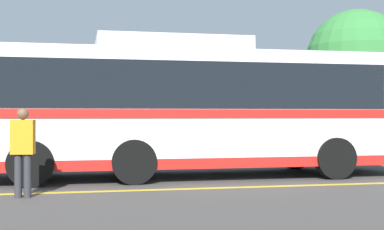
% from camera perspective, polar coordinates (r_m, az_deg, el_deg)
% --- Properties ---
extents(ground_plane, '(220.00, 220.00, 0.00)m').
position_cam_1_polar(ground_plane, '(13.75, 1.59, -6.44)').
color(ground_plane, '#423F3D').
extents(lane_strip_0, '(30.53, 0.20, 0.01)m').
position_cam_1_polar(lane_strip_0, '(11.35, 2.34, -7.79)').
color(lane_strip_0, gold).
rests_on(lane_strip_0, ground_plane).
extents(curb_strip, '(38.53, 0.36, 0.15)m').
position_cam_1_polar(curb_strip, '(20.42, -4.17, -4.13)').
color(curb_strip, '#99999E').
rests_on(curb_strip, ground_plane).
extents(transit_bus, '(10.85, 2.79, 3.43)m').
position_cam_1_polar(transit_bus, '(13.39, -0.05, 0.92)').
color(transit_bus, silver).
rests_on(transit_bus, ground_plane).
extents(parked_car_2, '(4.20, 1.95, 1.51)m').
position_cam_1_polar(parked_car_2, '(18.99, -7.22, -2.41)').
color(parked_car_2, silver).
rests_on(parked_car_2, ground_plane).
extents(pedestrian_0, '(0.45, 0.29, 1.67)m').
position_cam_1_polar(pedestrian_0, '(10.45, -17.60, -3.25)').
color(pedestrian_0, '#2D2D33').
rests_on(pedestrian_0, ground_plane).
extents(tree_1, '(4.89, 4.89, 6.72)m').
position_cam_1_polar(tree_1, '(27.50, 17.13, 5.67)').
color(tree_1, '#513823').
rests_on(tree_1, ground_plane).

